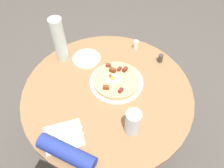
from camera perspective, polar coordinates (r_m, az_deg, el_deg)
The scene contains 12 objects.
ground_plane at distance 1.76m, azimuth -0.81°, elevation -15.87°, with size 6.00×6.00×0.00m, color #4C4742.
dining_table at distance 1.27m, azimuth -1.08°, elevation -6.22°, with size 0.90×0.90×0.72m.
pizza_plate at distance 1.16m, azimuth 1.18°, elevation 0.53°, with size 0.29×0.29×0.01m, color white.
breakfast_pizza at distance 1.14m, azimuth 1.14°, elevation 1.14°, with size 0.25×0.25×0.05m.
bread_plate at distance 1.29m, azimuth -6.77°, elevation 6.72°, with size 0.17×0.17×0.01m, color silver.
napkin at distance 1.02m, azimuth -12.74°, elevation -13.42°, with size 0.17×0.14×0.00m, color white.
fork at distance 1.00m, azimuth -12.62°, elevation -14.21°, with size 0.18×0.01×0.01m, color silver.
knife at distance 1.02m, azimuth -12.96°, elevation -12.43°, with size 0.18×0.01×0.01m, color silver.
water_glass at distance 0.95m, azimuth 5.54°, elevation -10.16°, with size 0.07×0.07×0.14m, color silver.
water_bottle at distance 1.24m, azimuth -13.83°, elevation 11.30°, with size 0.07×0.07×0.27m, color silver.
salt_shaker at distance 1.34m, azimuth 6.34°, elevation 10.33°, with size 0.03×0.03×0.06m, color white.
pepper_shaker at distance 1.29m, azimuth 12.77°, elevation 6.68°, with size 0.03×0.03×0.05m, color #3F3833.
Camera 1 is at (0.27, -0.63, 1.62)m, focal length 34.37 mm.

